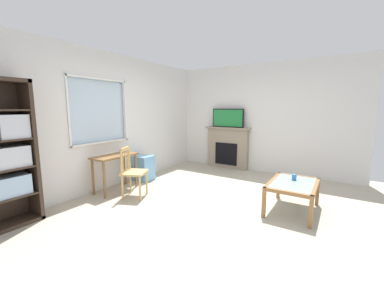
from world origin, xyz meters
TOP-DOWN VIEW (x-y plane):
  - ground at (0.00, 0.00)m, footprint 6.25×5.42m
  - wall_back_with_window at (0.03, 2.21)m, footprint 5.25×0.15m
  - wall_right at (2.68, 0.00)m, footprint 0.12×4.62m
  - desk_under_window at (-0.30, 1.86)m, footprint 0.86×0.42m
  - wooden_chair at (-0.35, 1.34)m, footprint 0.55×0.54m
  - plastic_drawer_unit at (0.51, 1.91)m, footprint 0.35×0.40m
  - fireplace at (2.53, 0.79)m, footprint 0.26×1.21m
  - tv at (2.51, 0.79)m, footprint 0.06×0.86m
  - coffee_table at (0.55, -1.19)m, footprint 0.97×0.67m
  - sippy_cup at (0.70, -1.17)m, footprint 0.07×0.07m

SIDE VIEW (x-z plane):
  - ground at x=0.00m, z-range -0.02..0.00m
  - plastic_drawer_unit at x=0.51m, z-range 0.00..0.54m
  - coffee_table at x=0.55m, z-range 0.16..0.62m
  - wooden_chair at x=-0.35m, z-range 0.01..0.91m
  - sippy_cup at x=0.70m, z-range 0.46..0.55m
  - fireplace at x=2.53m, z-range 0.00..1.09m
  - desk_under_window at x=-0.30m, z-range 0.22..0.92m
  - wall_back_with_window at x=0.03m, z-range -0.02..2.65m
  - tv at x=2.51m, z-range 1.09..1.57m
  - wall_right at x=2.68m, z-range 0.00..2.66m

